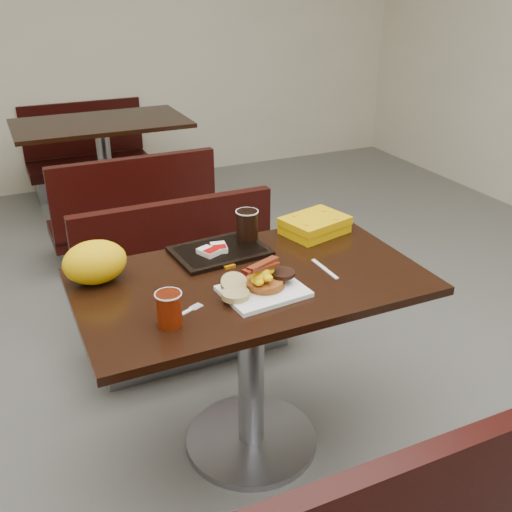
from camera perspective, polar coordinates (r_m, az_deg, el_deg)
name	(u,v)px	position (r m, az deg, el deg)	size (l,w,h in m)	color
floor	(251,442)	(2.51, -0.45, -17.40)	(6.00, 7.00, 0.01)	slate
wall_back	(68,14)	(5.23, -17.60, 21.22)	(6.00, 0.01, 2.80)	beige
table_near	(251,366)	(2.27, -0.48, -10.48)	(1.20, 0.70, 0.75)	black
bench_near_s	(353,507)	(1.83, 9.29, -22.62)	(1.00, 0.46, 0.72)	black
bench_near_n	(191,288)	(2.83, -6.30, -3.02)	(1.00, 0.46, 0.72)	black
table_far	(106,172)	(4.54, -14.17, 7.80)	(1.20, 0.70, 0.75)	black
bench_far_s	(129,205)	(3.89, -12.05, 4.79)	(1.00, 0.46, 0.72)	black
bench_far_n	(89,150)	(5.21, -15.74, 9.72)	(1.00, 0.46, 0.72)	black
platter	(263,291)	(1.97, 0.72, -3.40)	(0.27, 0.21, 0.02)	white
pancake_stack	(265,283)	(1.98, 0.88, -2.56)	(0.13, 0.13, 0.03)	#924318
sausage_patty	(282,273)	(2.00, 2.55, -1.66)	(0.08, 0.08, 0.01)	black
scrambled_eggs	(262,275)	(1.95, 0.62, -1.79)	(0.09, 0.08, 0.05)	#FBE605
bacon_strips	(261,267)	(1.93, 0.48, -1.05)	(0.16, 0.07, 0.01)	#410406
muffin_bottom	(235,295)	(1.91, -1.98, -3.72)	(0.09, 0.09, 0.02)	tan
muffin_top	(234,283)	(1.96, -2.13, -2.64)	(0.09, 0.09, 0.02)	tan
coffee_cup_near	(169,309)	(1.80, -8.32, -5.06)	(0.08, 0.08, 0.11)	#9B2105
fork	(180,315)	(1.87, -7.30, -5.64)	(0.14, 0.03, 0.00)	white
knife	(325,269)	(2.14, 6.60, -1.23)	(0.16, 0.01, 0.00)	white
condiment_syrup	(229,266)	(2.14, -2.65, -0.94)	(0.04, 0.03, 0.01)	#A05806
condiment_ketchup	(262,267)	(2.13, 0.54, -1.10)	(0.04, 0.03, 0.01)	#8C0504
tray	(220,251)	(2.25, -3.48, 0.45)	(0.34, 0.24, 0.02)	black
hashbrown_sleeve_left	(208,252)	(2.21, -4.61, 0.41)	(0.05, 0.07, 0.02)	silver
hashbrown_sleeve_right	(219,248)	(2.24, -3.57, 0.81)	(0.05, 0.07, 0.02)	silver
coffee_cup_far	(247,225)	(2.31, -0.86, 3.01)	(0.08, 0.08, 0.11)	black
clamshell	(315,225)	(2.42, 5.65, 2.97)	(0.25, 0.19, 0.07)	#D8A003
paper_bag	(95,262)	(2.08, -15.20, -0.58)	(0.22, 0.16, 0.15)	yellow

